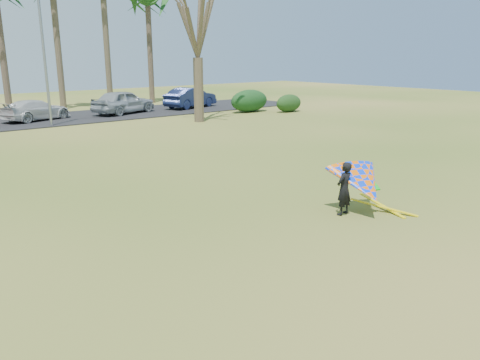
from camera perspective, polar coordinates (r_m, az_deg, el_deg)
ground at (r=10.69m, az=6.97°, el=-7.84°), size 100.00×100.00×0.00m
parking_strip at (r=32.75m, az=-27.00°, el=6.16°), size 46.00×7.00×0.06m
bare_tree_right at (r=30.21m, az=-5.28°, el=19.54°), size 6.27×6.27×9.21m
streetlight at (r=30.18m, az=-22.53°, el=14.51°), size 2.28×0.18×8.00m
hedge_near at (r=35.46m, az=1.15°, el=9.63°), size 3.32×1.50×1.66m
hedge_far at (r=35.67m, az=5.97°, el=9.30°), size 2.36×1.11×1.31m
car_3 at (r=33.18m, az=-23.61°, el=7.83°), size 4.88×3.30×1.31m
car_4 at (r=35.08m, az=-14.02°, el=9.25°), size 5.29×3.46×1.67m
car_5 at (r=38.15m, az=-6.04°, el=9.96°), size 5.11×3.03×1.59m
kite_flyer at (r=12.80m, az=14.58°, el=-0.40°), size 2.13×2.39×2.02m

